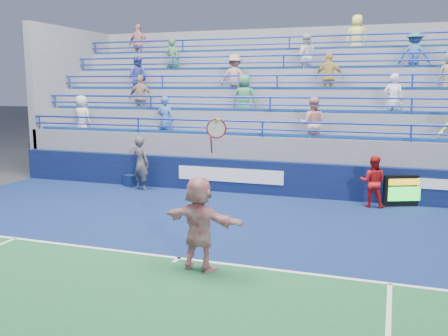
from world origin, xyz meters
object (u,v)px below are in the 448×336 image
at_px(judge_chair, 132,180).
at_px(tennis_player, 199,224).
at_px(serve_speed_board, 406,191).
at_px(line_judge, 141,163).
at_px(ball_girl, 373,182).

bearing_deg(judge_chair, tennis_player, -52.00).
xyz_separation_m(judge_chair, tennis_player, (5.22, -6.69, 0.68)).
distance_m(serve_speed_board, judge_chair, 9.05).
bearing_deg(line_judge, judge_chair, -17.19).
bearing_deg(tennis_player, judge_chair, 128.00).
relative_size(judge_chair, line_judge, 0.40).
distance_m(tennis_player, line_judge, 7.79).
bearing_deg(ball_girl, judge_chair, -0.95).
relative_size(serve_speed_board, ball_girl, 0.85).
bearing_deg(tennis_player, ball_girl, 65.14).
height_order(tennis_player, line_judge, tennis_player).
xyz_separation_m(serve_speed_board, judge_chair, (-9.05, 0.02, -0.23)).
height_order(serve_speed_board, judge_chair, serve_speed_board).
distance_m(line_judge, ball_girl, 7.51).
bearing_deg(tennis_player, line_judge, 126.35).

